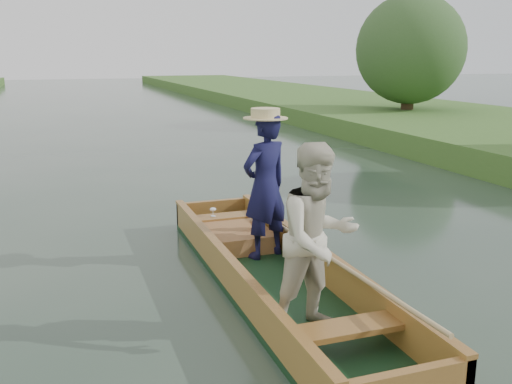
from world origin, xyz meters
name	(u,v)px	position (x,y,z in m)	size (l,w,h in m)	color
ground	(274,289)	(0.00, 0.00, 0.00)	(120.00, 120.00, 0.00)	#283D30
trees_far	(156,53)	(0.41, 9.27, 2.54)	(23.17, 14.92, 4.58)	#47331E
punt	(282,238)	(0.03, -0.15, 0.62)	(1.13, 5.00, 1.86)	#13331A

